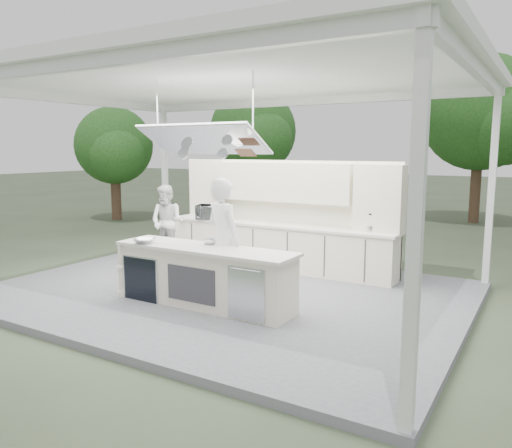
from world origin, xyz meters
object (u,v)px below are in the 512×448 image
Objects in this scene: demo_island at (203,276)px; sous_chef at (167,222)px; back_counter at (277,246)px; head_chef at (224,240)px.

sous_chef is (-2.76, 2.34, 0.37)m from demo_island.
demo_island is 0.61× the size of back_counter.
back_counter is 2.64m from sous_chef.
head_chef is (0.14, 0.38, 0.54)m from demo_island.
sous_chef is (-2.90, 1.97, -0.17)m from head_chef.
demo_island is at bearing -54.86° from sous_chef.
head_chef reaches higher than back_counter.
demo_island is 2.82m from back_counter.
head_chef is (0.32, -2.44, 0.53)m from back_counter.
sous_chef is at bearing -15.21° from head_chef.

